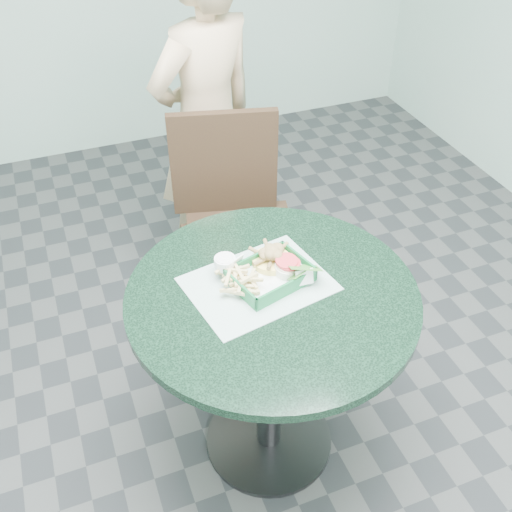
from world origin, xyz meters
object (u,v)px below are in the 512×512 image
object	(u,v)px
sauce_ramekin	(230,259)
cafe_table	(271,336)
dining_chair	(234,210)
crab_sandwich	(277,261)
diner_person	(207,122)
food_basket	(270,282)

from	to	relation	value
sauce_ramekin	cafe_table	bearing A→B (deg)	-62.40
cafe_table	dining_chair	distance (m)	0.78
dining_chair	sauce_ramekin	xyz separation A→B (m)	(-0.22, -0.61, 0.27)
crab_sandwich	diner_person	bearing A→B (deg)	85.15
dining_chair	crab_sandwich	world-z (taller)	dining_chair
food_basket	crab_sandwich	xyz separation A→B (m)	(0.04, 0.05, 0.03)
cafe_table	dining_chair	world-z (taller)	dining_chair
food_basket	crab_sandwich	distance (m)	0.07
diner_person	dining_chair	bearing A→B (deg)	68.66
dining_chair	sauce_ramekin	world-z (taller)	dining_chair
diner_person	crab_sandwich	bearing A→B (deg)	63.84
food_basket	cafe_table	bearing A→B (deg)	-104.09
cafe_table	crab_sandwich	size ratio (longest dim) A/B	7.25
dining_chair	cafe_table	bearing A→B (deg)	-86.37
dining_chair	crab_sandwich	xyz separation A→B (m)	(-0.09, -0.67, 0.27)
dining_chair	crab_sandwich	bearing A→B (deg)	-83.16
cafe_table	crab_sandwich	world-z (taller)	crab_sandwich
dining_chair	sauce_ramekin	distance (m)	0.70
food_basket	sauce_ramekin	bearing A→B (deg)	130.84
cafe_table	diner_person	xyz separation A→B (m)	(0.14, 1.10, 0.20)
cafe_table	food_basket	distance (m)	0.19
crab_sandwich	sauce_ramekin	size ratio (longest dim) A/B	1.85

